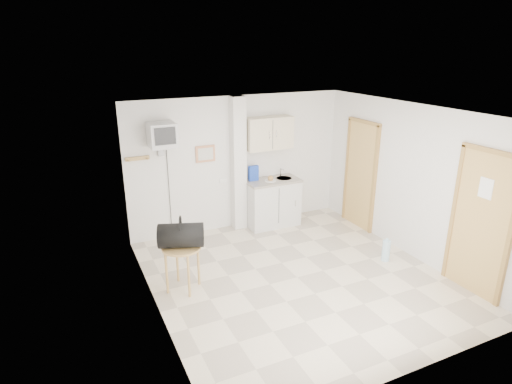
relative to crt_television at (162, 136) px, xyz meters
name	(u,v)px	position (x,y,z in m)	size (l,w,h in m)	color
ground	(297,277)	(1.45, -2.02, -1.94)	(4.50, 4.50, 0.00)	beige
room_envelope	(312,177)	(1.69, -1.93, -0.40)	(4.24, 4.54, 2.55)	white
kitchenette	(271,185)	(2.02, -0.02, -1.13)	(1.03, 0.58, 2.10)	silver
crt_television	(162,136)	(0.00, 0.00, 0.00)	(0.44, 0.45, 2.15)	slate
round_table	(182,253)	(-0.20, -1.59, -1.36)	(0.56, 0.56, 0.68)	#A77F45
duffel_bag	(181,235)	(-0.20, -1.61, -1.08)	(0.70, 0.54, 0.46)	black
water_bottle	(386,251)	(3.03, -2.17, -1.76)	(0.13, 0.13, 0.39)	#ADDBF1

